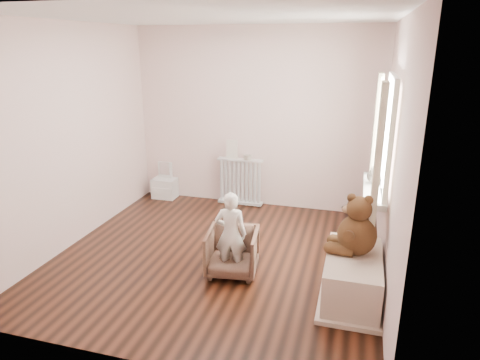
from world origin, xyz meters
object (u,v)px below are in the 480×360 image
(radiator, at_px, (240,180))
(toy_bench, at_px, (352,279))
(toy_vanity, at_px, (164,181))
(armchair, at_px, (232,252))
(teddy_bear, at_px, (357,232))
(plush_cat, at_px, (374,174))
(child, at_px, (231,234))

(radiator, relative_size, toy_bench, 0.75)
(toy_vanity, distance_m, armchair, 2.60)
(teddy_bear, bearing_deg, toy_vanity, 150.74)
(plush_cat, bearing_deg, armchair, -147.94)
(radiator, bearing_deg, child, -76.88)
(radiator, height_order, toy_bench, radiator)
(child, height_order, plush_cat, plush_cat)
(plush_cat, bearing_deg, radiator, 150.02)
(teddy_bear, distance_m, plush_cat, 0.90)
(radiator, distance_m, armchair, 2.04)
(child, xyz_separation_m, toy_bench, (1.24, -0.10, -0.27))
(toy_vanity, relative_size, teddy_bear, 0.99)
(armchair, relative_size, child, 0.59)
(armchair, bearing_deg, radiator, 96.13)
(radiator, height_order, child, child)
(plush_cat, bearing_deg, toy_vanity, 162.39)
(plush_cat, bearing_deg, child, -146.36)
(radiator, height_order, teddy_bear, teddy_bear)
(toy_vanity, height_order, armchair, toy_vanity)
(radiator, bearing_deg, toy_vanity, -178.61)
(radiator, relative_size, armchair, 1.34)
(child, bearing_deg, toy_vanity, -56.81)
(radiator, relative_size, child, 0.79)
(toy_vanity, xyz_separation_m, plush_cat, (3.09, -1.21, 0.72))
(armchair, bearing_deg, toy_bench, -14.14)
(toy_bench, distance_m, plush_cat, 1.21)
(radiator, height_order, toy_vanity, radiator)
(toy_vanity, bearing_deg, toy_bench, -35.45)
(armchair, xyz_separation_m, teddy_bear, (1.25, -0.08, 0.43))
(child, bearing_deg, plush_cat, -157.40)
(child, bearing_deg, radiator, -84.19)
(teddy_bear, bearing_deg, armchair, -178.50)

